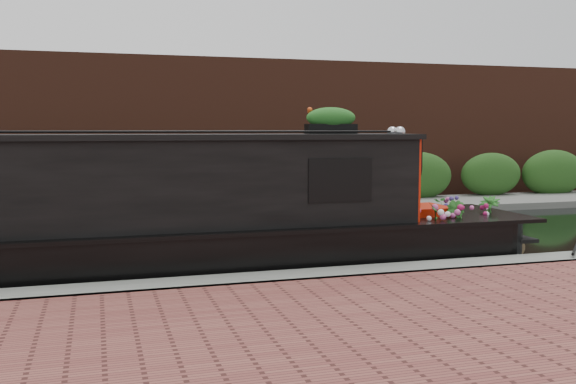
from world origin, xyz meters
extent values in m
plane|color=black|center=(0.00, 0.00, 0.00)|extent=(80.00, 80.00, 0.00)
cube|color=slate|center=(0.00, -3.30, 0.00)|extent=(40.00, 0.60, 0.50)
cube|color=slate|center=(0.00, 4.20, 0.00)|extent=(40.00, 2.40, 0.34)
cube|color=#234B19|center=(0.00, 5.10, 0.00)|extent=(40.00, 1.10, 2.80)
cube|color=#4E261A|center=(0.00, 7.20, 0.00)|extent=(40.00, 1.00, 8.00)
cube|color=black|center=(-1.81, -1.91, 1.29)|extent=(8.33, 1.64, 1.22)
cube|color=black|center=(-1.81, -1.91, 1.94)|extent=(8.47, 1.77, 0.07)
cube|color=red|center=(2.38, -1.91, 1.29)|extent=(0.06, 1.58, 1.22)
cube|color=black|center=(1.17, -2.71, 1.36)|extent=(0.81, 0.03, 0.50)
cube|color=red|center=(2.85, -1.91, 0.63)|extent=(0.73, 0.82, 0.45)
sphere|color=silver|center=(2.38, -2.04, 2.00)|extent=(0.16, 0.16, 0.16)
sphere|color=silver|center=(2.38, -1.78, 2.00)|extent=(0.16, 0.16, 0.16)
cube|color=black|center=(1.34, -1.91, 2.04)|extent=(0.75, 0.22, 0.14)
ellipsoid|color=#D44717|center=(1.34, -1.91, 2.22)|extent=(0.83, 0.24, 0.22)
imported|color=#276823|center=(2.73, -2.52, 0.70)|extent=(0.33, 0.37, 0.58)
imported|color=#276823|center=(3.13, -2.47, 0.70)|extent=(0.40, 0.41, 0.58)
imported|color=#276823|center=(3.63, -1.33, 0.64)|extent=(0.43, 0.37, 0.47)
imported|color=#276823|center=(3.93, -2.08, 0.70)|extent=(0.46, 0.46, 0.59)
imported|color=#276823|center=(2.72, -1.28, 0.71)|extent=(0.28, 0.36, 0.61)
cylinder|color=olive|center=(4.49, -1.91, 0.14)|extent=(0.28, 0.33, 0.28)
camera|label=1|loc=(-1.96, -10.73, 2.04)|focal=40.00mm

